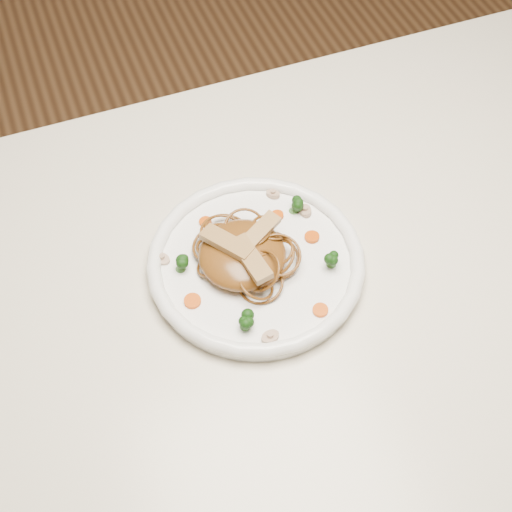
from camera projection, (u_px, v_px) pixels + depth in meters
name	position (u px, v px, depth m)	size (l,w,h in m)	color
ground	(283.00, 460.00, 1.59)	(4.00, 4.00, 0.00)	#4D2E1A
table	(297.00, 305.00, 1.06)	(1.20, 0.80, 0.75)	beige
plate	(256.00, 265.00, 0.97)	(0.29, 0.29, 0.02)	white
noodle_mound	(242.00, 254.00, 0.95)	(0.12, 0.12, 0.04)	brown
chicken_a	(260.00, 231.00, 0.95)	(0.07, 0.02, 0.01)	tan
chicken_b	(227.00, 243.00, 0.93)	(0.08, 0.02, 0.01)	tan
chicken_c	(251.00, 259.00, 0.92)	(0.08, 0.02, 0.01)	tan
broccoli_0	(294.00, 205.00, 1.01)	(0.02, 0.02, 0.03)	#0F360B
broccoli_1	(180.00, 263.00, 0.95)	(0.02, 0.02, 0.03)	#0F360B
broccoli_2	(245.00, 321.00, 0.90)	(0.02, 0.02, 0.03)	#0F360B
broccoli_3	(332.00, 257.00, 0.95)	(0.03, 0.03, 0.03)	#0F360B
carrot_0	(277.00, 215.00, 1.01)	(0.02, 0.02, 0.01)	#DF5208
carrot_1	(192.00, 301.00, 0.93)	(0.02, 0.02, 0.01)	#DF5208
carrot_2	(312.00, 237.00, 0.99)	(0.02, 0.02, 0.01)	#DF5208
carrot_3	(205.00, 222.00, 1.00)	(0.02, 0.02, 0.01)	#DF5208
carrot_4	(320.00, 310.00, 0.92)	(0.02, 0.02, 0.01)	#DF5208
mushroom_0	(270.00, 337.00, 0.89)	(0.02, 0.02, 0.01)	#C7AF95
mushroom_1	(305.00, 211.00, 1.02)	(0.02, 0.02, 0.01)	#C7AF95
mushroom_2	(162.00, 259.00, 0.97)	(0.02, 0.02, 0.01)	#C7AF95
mushroom_3	(273.00, 194.00, 1.03)	(0.02, 0.02, 0.01)	#C7AF95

